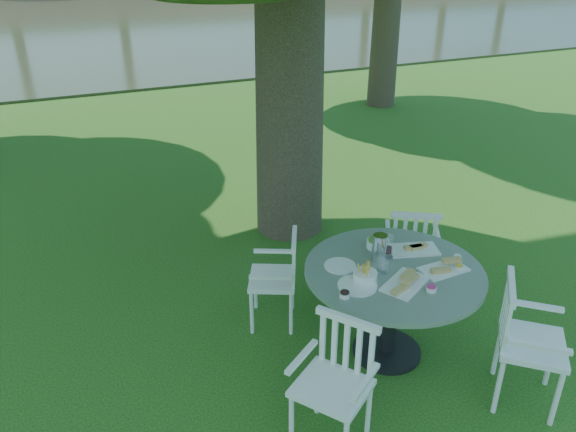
# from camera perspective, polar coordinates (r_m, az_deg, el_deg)

# --- Properties ---
(ground) EXTENTS (140.00, 140.00, 0.00)m
(ground) POSITION_cam_1_polar(r_m,az_deg,el_deg) (5.32, 0.89, -9.13)
(ground) COLOR #16430D
(ground) RESTS_ON ground
(table) EXTENTS (1.38, 1.38, 0.81)m
(table) POSITION_cam_1_polar(r_m,az_deg,el_deg) (4.48, 10.58, -7.05)
(table) COLOR black
(table) RESTS_ON ground
(chair_ne) EXTENTS (0.61, 0.60, 0.90)m
(chair_ne) POSITION_cam_1_polar(r_m,az_deg,el_deg) (5.37, 12.48, -2.83)
(chair_ne) COLOR white
(chair_ne) RESTS_ON ground
(chair_nw) EXTENTS (0.55, 0.56, 0.85)m
(chair_nw) POSITION_cam_1_polar(r_m,az_deg,el_deg) (4.86, -0.60, -5.79)
(chair_nw) COLOR white
(chair_nw) RESTS_ON ground
(chair_sw) EXTENTS (0.61, 0.62, 0.90)m
(chair_sw) POSITION_cam_1_polar(r_m,az_deg,el_deg) (3.83, 5.14, -15.51)
(chair_sw) COLOR white
(chair_sw) RESTS_ON ground
(chair_se) EXTENTS (0.66, 0.67, 0.96)m
(chair_se) POSITION_cam_1_polar(r_m,az_deg,el_deg) (4.39, 22.46, -11.00)
(chair_se) COLOR white
(chair_se) RESTS_ON ground
(tableware) EXTENTS (1.14, 0.85, 0.22)m
(tableware) POSITION_cam_1_polar(r_m,az_deg,el_deg) (4.40, 9.88, -4.54)
(tableware) COLOR white
(tableware) RESTS_ON table
(river) EXTENTS (100.00, 28.00, 0.12)m
(river) POSITION_cam_1_polar(r_m,az_deg,el_deg) (27.17, -21.08, 18.07)
(river) COLOR #303721
(river) RESTS_ON ground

